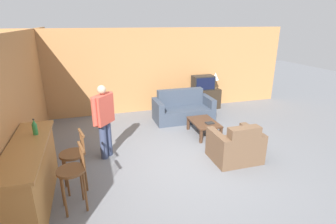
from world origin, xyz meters
name	(u,v)px	position (x,y,z in m)	size (l,w,h in m)	color
ground_plane	(190,165)	(0.00, 0.00, 0.00)	(24.00, 24.00, 0.00)	slate
wall_back	(149,71)	(0.00, 3.67, 1.30)	(9.40, 0.08, 2.60)	#B27A47
wall_left	(23,99)	(-3.14, 1.34, 1.30)	(0.08, 8.67, 2.60)	#B27A47
bar_counter	(32,176)	(-2.80, -0.41, 0.52)	(0.55, 2.11, 1.03)	#A87038
bar_chair_near	(72,175)	(-2.18, -0.70, 0.60)	(0.50, 0.50, 1.05)	brown
bar_chair_mid	(74,158)	(-2.18, -0.17, 0.60)	(0.51, 0.51, 1.05)	brown
couch_far	(183,110)	(0.75, 2.53, 0.31)	(1.71, 0.85, 0.87)	#384251
armchair_near	(236,147)	(0.99, -0.08, 0.31)	(0.97, 0.81, 0.84)	brown
coffee_table	(204,123)	(0.89, 1.32, 0.31)	(0.61, 0.95, 0.36)	#472D1E
tv_unit	(202,99)	(1.74, 3.35, 0.33)	(1.14, 0.50, 0.65)	#2D2319
tv	(203,83)	(1.74, 3.35, 0.88)	(0.70, 0.41, 0.45)	black
bottle	(35,127)	(-2.73, 0.01, 1.16)	(0.08, 0.08, 0.27)	#2D7F3D
book_on_table	(210,123)	(0.97, 1.16, 0.37)	(0.21, 0.16, 0.02)	black
table_lamp	(215,77)	(2.18, 3.35, 1.04)	(0.23, 0.23, 0.52)	brown
person_by_window	(104,118)	(-1.60, 0.86, 0.89)	(0.46, 0.49, 1.58)	#384260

